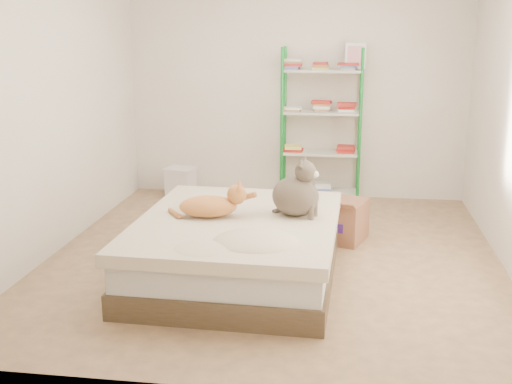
% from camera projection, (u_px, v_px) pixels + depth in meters
% --- Properties ---
extents(room, '(3.81, 4.21, 2.61)m').
position_uv_depth(room, '(275.00, 105.00, 5.18)').
color(room, tan).
rests_on(room, ground).
extents(bed, '(1.56, 1.93, 0.48)m').
position_uv_depth(bed, '(238.00, 248.00, 5.00)').
color(bed, brown).
rests_on(bed, ground).
extents(orange_cat, '(0.57, 0.37, 0.21)m').
position_uv_depth(orange_cat, '(208.00, 204.00, 4.96)').
color(orange_cat, '#E28D4A').
rests_on(orange_cat, bed).
extents(grey_cat, '(0.46, 0.41, 0.45)m').
position_uv_depth(grey_cat, '(296.00, 188.00, 4.96)').
color(grey_cat, '#6A5F50').
rests_on(grey_cat, bed).
extents(shelf_unit, '(0.89, 0.36, 1.74)m').
position_uv_depth(shelf_unit, '(322.00, 122.00, 7.05)').
color(shelf_unit, '#1C8A32').
rests_on(shelf_unit, ground).
extents(cardboard_box, '(0.65, 0.66, 0.44)m').
position_uv_depth(cardboard_box, '(334.00, 219.00, 5.91)').
color(cardboard_box, '#99664C').
rests_on(cardboard_box, ground).
extents(white_bin, '(0.37, 0.34, 0.36)m').
position_uv_depth(white_bin, '(181.00, 183.00, 7.30)').
color(white_bin, silver).
rests_on(white_bin, ground).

